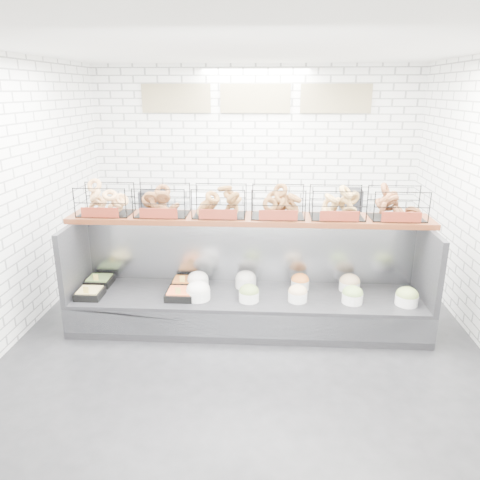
{
  "coord_description": "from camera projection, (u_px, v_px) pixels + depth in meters",
  "views": [
    {
      "loc": [
        0.21,
        -4.6,
        2.63
      ],
      "look_at": [
        -0.09,
        0.45,
        1.0
      ],
      "focal_mm": 35.0,
      "sensor_mm": 36.0,
      "label": 1
    }
  ],
  "objects": [
    {
      "name": "bagel_shelf",
      "position": [
        249.0,
        204.0,
        5.25
      ],
      "size": [
        4.1,
        0.5,
        0.4
      ],
      "color": "#471E0F",
      "rests_on": "display_case"
    },
    {
      "name": "room_shell",
      "position": [
        249.0,
        144.0,
        5.13
      ],
      "size": [
        5.02,
        5.51,
        3.01
      ],
      "color": "white",
      "rests_on": "ground"
    },
    {
      "name": "prep_counter",
      "position": [
        253.0,
        233.0,
        7.35
      ],
      "size": [
        4.0,
        0.6,
        1.2
      ],
      "color": "#93969B",
      "rests_on": "ground"
    },
    {
      "name": "ground",
      "position": [
        246.0,
        338.0,
        5.19
      ],
      "size": [
        5.5,
        5.5,
        0.0
      ],
      "primitive_type": "plane",
      "color": "black",
      "rests_on": "ground"
    },
    {
      "name": "display_case",
      "position": [
        248.0,
        298.0,
        5.41
      ],
      "size": [
        4.0,
        0.9,
        1.2
      ],
      "color": "black",
      "rests_on": "ground"
    }
  ]
}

